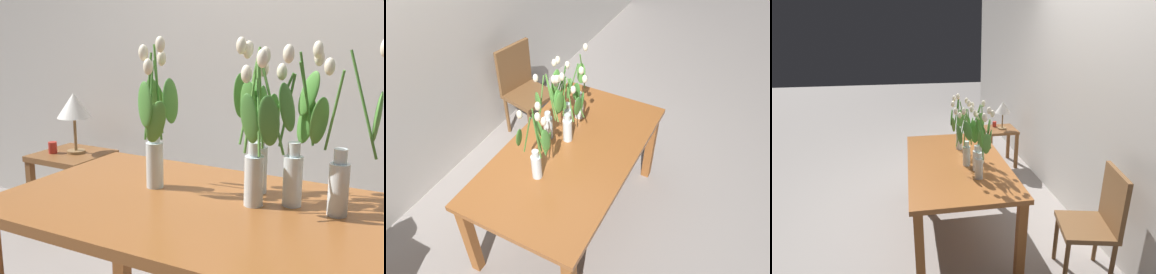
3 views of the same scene
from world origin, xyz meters
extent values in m
plane|color=gray|center=(0.00, 0.00, 0.00)|extent=(18.00, 18.00, 0.00)
cube|color=beige|center=(0.00, 1.31, 1.35)|extent=(9.00, 0.10, 2.70)
cube|color=brown|center=(0.00, 0.00, 0.72)|extent=(1.60, 0.90, 0.04)
cube|color=brown|center=(-0.74, -0.39, 0.35)|extent=(0.07, 0.07, 0.70)
cube|color=brown|center=(0.74, -0.39, 0.35)|extent=(0.07, 0.07, 0.70)
cube|color=brown|center=(-0.74, 0.39, 0.35)|extent=(0.07, 0.07, 0.70)
cube|color=brown|center=(0.74, 0.39, 0.35)|extent=(0.07, 0.07, 0.70)
cylinder|color=silver|center=(0.10, 0.08, 0.83)|extent=(0.07, 0.07, 0.18)
cylinder|color=silver|center=(0.10, 0.08, 0.94)|extent=(0.04, 0.04, 0.05)
cylinder|color=silver|center=(0.10, 0.08, 0.80)|extent=(0.06, 0.06, 0.11)
cylinder|color=#56933D|center=(0.09, 0.04, 1.07)|extent=(0.02, 0.06, 0.27)
ellipsoid|color=#F2E5C6|center=(0.09, 0.02, 1.21)|extent=(0.04, 0.04, 0.06)
ellipsoid|color=#427F33|center=(0.11, 0.00, 1.07)|extent=(0.09, 0.05, 0.18)
cylinder|color=#56933D|center=(0.11, 0.10, 1.10)|extent=(0.02, 0.04, 0.32)
ellipsoid|color=#F2E5C6|center=(0.12, 0.12, 1.27)|extent=(0.04, 0.04, 0.06)
ellipsoid|color=#427F33|center=(0.10, 0.15, 1.04)|extent=(0.11, 0.05, 0.18)
cylinder|color=#56933D|center=(0.13, 0.02, 1.10)|extent=(0.06, 0.10, 0.31)
ellipsoid|color=#F2E5C6|center=(0.16, -0.03, 1.26)|extent=(0.04, 0.04, 0.06)
ellipsoid|color=#427F33|center=(0.18, 0.00, 1.06)|extent=(0.08, 0.08, 0.18)
cylinder|color=#56933D|center=(0.17, 0.05, 1.11)|extent=(0.12, 0.05, 0.32)
ellipsoid|color=#F2E5C6|center=(0.23, 0.03, 1.28)|extent=(0.04, 0.04, 0.06)
ellipsoid|color=#427F33|center=(0.22, 0.06, 1.10)|extent=(0.06, 0.11, 0.18)
cylinder|color=silver|center=(-0.32, 0.08, 0.83)|extent=(0.07, 0.07, 0.18)
cylinder|color=silver|center=(-0.32, 0.08, 0.94)|extent=(0.04, 0.04, 0.05)
cylinder|color=silver|center=(-0.32, 0.08, 0.80)|extent=(0.06, 0.06, 0.11)
cylinder|color=#478433|center=(-0.29, 0.07, 1.12)|extent=(0.05, 0.02, 0.36)
ellipsoid|color=#F2E5C6|center=(-0.27, 0.06, 1.30)|extent=(0.04, 0.04, 0.06)
ellipsoid|color=#4C8E38|center=(-0.24, 0.08, 1.09)|extent=(0.07, 0.10, 0.18)
cylinder|color=#478433|center=(-0.32, 0.12, 1.09)|extent=(0.02, 0.08, 0.30)
ellipsoid|color=#F2E5C6|center=(-0.33, 0.16, 1.24)|extent=(0.04, 0.04, 0.06)
ellipsoid|color=#4C8E38|center=(-0.36, 0.16, 1.08)|extent=(0.11, 0.06, 0.18)
cylinder|color=#478433|center=(-0.30, 0.04, 1.08)|extent=(0.03, 0.07, 0.27)
ellipsoid|color=#F2E5C6|center=(-0.29, 0.01, 1.22)|extent=(0.04, 0.04, 0.06)
ellipsoid|color=#4C8E38|center=(-0.26, 0.01, 1.02)|extent=(0.12, 0.05, 0.18)
cylinder|color=#478433|center=(-0.32, 0.05, 1.10)|extent=(0.02, 0.05, 0.33)
ellipsoid|color=#F2E5C6|center=(-0.32, 0.03, 1.27)|extent=(0.04, 0.04, 0.06)
ellipsoid|color=#4C8E38|center=(-0.30, 0.00, 1.08)|extent=(0.09, 0.05, 0.18)
cylinder|color=silver|center=(0.38, 0.13, 0.83)|extent=(0.07, 0.07, 0.18)
cylinder|color=silver|center=(0.38, 0.13, 0.94)|extent=(0.04, 0.04, 0.05)
cylinder|color=silver|center=(0.38, 0.13, 0.80)|extent=(0.06, 0.06, 0.11)
cylinder|color=#478433|center=(0.44, 0.13, 1.12)|extent=(0.11, 0.02, 0.34)
ellipsoid|color=#F2E5C6|center=(0.50, 0.14, 1.30)|extent=(0.04, 0.04, 0.06)
ellipsoid|color=#4C8E38|center=(0.48, 0.16, 1.08)|extent=(0.04, 0.07, 0.17)
cylinder|color=#478433|center=(0.35, 0.16, 1.09)|extent=(0.07, 0.06, 0.28)
ellipsoid|color=#F2E5C6|center=(0.32, 0.19, 1.23)|extent=(0.04, 0.04, 0.06)
ellipsoid|color=#4C8E38|center=(0.30, 0.17, 1.05)|extent=(0.09, 0.09, 0.17)
cylinder|color=silver|center=(0.22, 0.14, 0.83)|extent=(0.07, 0.07, 0.18)
cylinder|color=silver|center=(0.22, 0.14, 0.94)|extent=(0.04, 0.04, 0.05)
cylinder|color=silver|center=(0.22, 0.14, 0.80)|extent=(0.06, 0.06, 0.11)
cylinder|color=#3D752D|center=(0.19, 0.16, 1.07)|extent=(0.06, 0.03, 0.26)
ellipsoid|color=#F2E5C6|center=(0.16, 0.17, 1.21)|extent=(0.04, 0.04, 0.06)
ellipsoid|color=#4C8E38|center=(0.14, 0.15, 1.05)|extent=(0.05, 0.09, 0.18)
cylinder|color=#3D752D|center=(0.24, 0.19, 1.11)|extent=(0.05, 0.09, 0.34)
ellipsoid|color=#F2E5C6|center=(0.26, 0.23, 1.28)|extent=(0.04, 0.04, 0.06)
ellipsoid|color=#4C8E38|center=(0.24, 0.24, 1.13)|extent=(0.12, 0.05, 0.18)
cylinder|color=#3D752D|center=(0.24, 0.21, 1.10)|extent=(0.04, 0.11, 0.30)
ellipsoid|color=#F2E5C6|center=(0.26, 0.26, 1.25)|extent=(0.04, 0.04, 0.06)
ellipsoid|color=#4C8E38|center=(0.23, 0.26, 1.03)|extent=(0.10, 0.06, 0.18)
cylinder|color=#3D752D|center=(0.15, 0.15, 1.08)|extent=(0.12, 0.02, 0.26)
ellipsoid|color=#F2E5C6|center=(0.10, 0.16, 1.22)|extent=(0.04, 0.04, 0.06)
ellipsoid|color=#4C8E38|center=(0.11, 0.13, 1.08)|extent=(0.05, 0.11, 0.18)
cylinder|color=silver|center=(0.06, 0.22, 0.83)|extent=(0.07, 0.07, 0.18)
cylinder|color=silver|center=(0.06, 0.22, 0.94)|extent=(0.04, 0.04, 0.05)
cylinder|color=silver|center=(0.06, 0.22, 0.80)|extent=(0.06, 0.06, 0.11)
cylinder|color=#56933D|center=(0.05, 0.16, 1.12)|extent=(0.04, 0.11, 0.35)
ellipsoid|color=#F2E5C6|center=(0.03, 0.11, 1.30)|extent=(0.04, 0.04, 0.06)
ellipsoid|color=#4C8E38|center=(0.06, 0.11, 1.09)|extent=(0.08, 0.05, 0.17)
cylinder|color=#56933D|center=(0.03, 0.23, 1.11)|extent=(0.06, 0.04, 0.34)
ellipsoid|color=#F2E5C6|center=(0.00, 0.25, 1.28)|extent=(0.04, 0.04, 0.06)
ellipsoid|color=#4C8E38|center=(-0.02, 0.23, 1.11)|extent=(0.06, 0.07, 0.17)
cylinder|color=#56933D|center=(0.05, 0.17, 1.11)|extent=(0.03, 0.08, 0.34)
ellipsoid|color=#F2E5C6|center=(0.04, 0.14, 1.28)|extent=(0.04, 0.04, 0.06)
ellipsoid|color=#4C8E38|center=(0.07, 0.13, 1.10)|extent=(0.09, 0.06, 0.18)
cube|color=brown|center=(0.79, 0.90, 0.45)|extent=(0.48, 0.48, 0.04)
cylinder|color=brown|center=(0.91, 0.70, 0.21)|extent=(0.04, 0.04, 0.43)
cylinder|color=brown|center=(0.58, 0.77, 0.21)|extent=(0.04, 0.04, 0.43)
cylinder|color=brown|center=(0.99, 1.03, 0.21)|extent=(0.04, 0.04, 0.43)
cylinder|color=brown|center=(0.66, 1.10, 0.21)|extent=(0.04, 0.04, 0.43)
cube|color=brown|center=(0.83, 1.07, 0.70)|extent=(0.40, 0.12, 0.46)
cube|color=brown|center=(-1.50, 0.87, 0.53)|extent=(0.44, 0.44, 0.04)
cube|color=brown|center=(-1.69, 0.68, 0.26)|extent=(0.04, 0.04, 0.51)
cube|color=brown|center=(-1.31, 0.68, 0.26)|extent=(0.04, 0.04, 0.51)
cube|color=brown|center=(-1.69, 1.06, 0.26)|extent=(0.04, 0.04, 0.51)
cube|color=brown|center=(-1.31, 1.06, 0.26)|extent=(0.04, 0.04, 0.51)
cylinder|color=olive|center=(-1.48, 0.89, 0.56)|extent=(0.12, 0.12, 0.02)
cylinder|color=olive|center=(-1.48, 0.89, 0.68)|extent=(0.02, 0.02, 0.22)
cone|color=silver|center=(-1.48, 0.89, 0.87)|extent=(0.22, 0.22, 0.16)
cylinder|color=#B72D23|center=(-1.61, 0.81, 0.59)|extent=(0.06, 0.06, 0.07)
camera|label=1|loc=(0.72, -1.46, 1.35)|focal=45.70mm
camera|label=2|loc=(-1.73, -0.97, 2.61)|focal=35.59mm
camera|label=3|loc=(2.70, -0.40, 1.92)|focal=29.59mm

